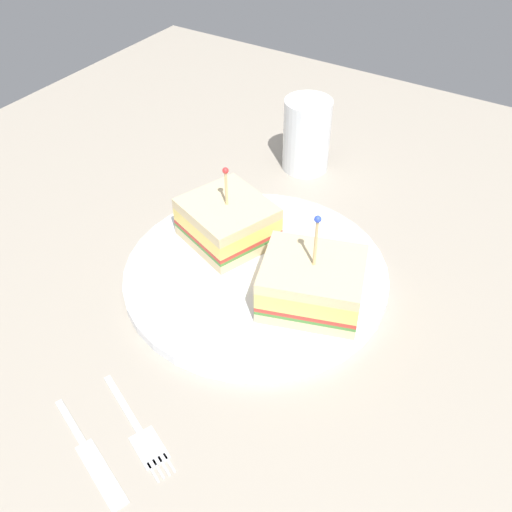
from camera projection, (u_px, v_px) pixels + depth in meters
The scene contains 7 objects.
ground_plane at pixel (256, 284), 65.76cm from camera, with size 115.24×115.24×2.00cm, color #9E9384.
plate at pixel (256, 273), 64.71cm from camera, with size 29.37×29.37×1.17cm, color white.
sandwich_half_front at pixel (228, 222), 66.74cm from camera, with size 11.83×11.42×9.84cm.
sandwich_half_back at pixel (312, 283), 58.89cm from camera, with size 12.37×11.41×11.19cm.
drink_glass at pixel (306, 139), 79.49cm from camera, with size 6.48×6.48×10.13cm.
fork at pixel (142, 435), 49.90cm from camera, with size 11.58×5.86×0.35cm.
knife at pixel (91, 456), 48.37cm from camera, with size 11.91×5.31×0.35cm.
Camera 1 is at (-25.35, 40.10, 44.63)cm, focal length 40.60 mm.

